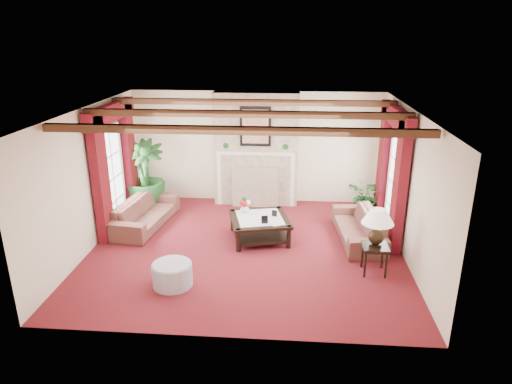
# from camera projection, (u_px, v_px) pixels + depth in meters

# --- Properties ---
(floor) EXTENTS (6.00, 6.00, 0.00)m
(floor) POSITION_uv_depth(u_px,v_px,m) (246.00, 248.00, 8.93)
(floor) COLOR #500E10
(floor) RESTS_ON ground
(ceiling) EXTENTS (6.00, 6.00, 0.00)m
(ceiling) POSITION_uv_depth(u_px,v_px,m) (245.00, 111.00, 8.03)
(ceiling) COLOR white
(ceiling) RESTS_ON floor
(back_wall) EXTENTS (6.00, 0.02, 2.70)m
(back_wall) POSITION_uv_depth(u_px,v_px,m) (257.00, 147.00, 11.06)
(back_wall) COLOR beige
(back_wall) RESTS_ON ground
(left_wall) EXTENTS (0.02, 5.50, 2.70)m
(left_wall) POSITION_uv_depth(u_px,v_px,m) (89.00, 179.00, 8.70)
(left_wall) COLOR beige
(left_wall) RESTS_ON ground
(right_wall) EXTENTS (0.02, 5.50, 2.70)m
(right_wall) POSITION_uv_depth(u_px,v_px,m) (410.00, 187.00, 8.26)
(right_wall) COLOR beige
(right_wall) RESTS_ON ground
(ceiling_beams) EXTENTS (6.00, 3.00, 0.12)m
(ceiling_beams) POSITION_uv_depth(u_px,v_px,m) (245.00, 114.00, 8.05)
(ceiling_beams) COLOR #3C2613
(ceiling_beams) RESTS_ON ceiling
(fireplace) EXTENTS (2.00, 0.52, 2.70)m
(fireplace) POSITION_uv_depth(u_px,v_px,m) (256.00, 92.00, 10.42)
(fireplace) COLOR tan
(fireplace) RESTS_ON ground
(french_door_left) EXTENTS (0.10, 1.10, 2.16)m
(french_door_left) POSITION_uv_depth(u_px,v_px,m) (107.00, 128.00, 9.37)
(french_door_left) COLOR white
(french_door_left) RESTS_ON ground
(french_door_right) EXTENTS (0.10, 1.10, 2.16)m
(french_door_right) POSITION_uv_depth(u_px,v_px,m) (401.00, 133.00, 8.94)
(french_door_right) COLOR white
(french_door_right) RESTS_ON ground
(curtains_left) EXTENTS (0.20, 2.40, 2.55)m
(curtains_left) POSITION_uv_depth(u_px,v_px,m) (110.00, 108.00, 9.23)
(curtains_left) COLOR #49090A
(curtains_left) RESTS_ON ground
(curtains_right) EXTENTS (0.20, 2.40, 2.55)m
(curtains_right) POSITION_uv_depth(u_px,v_px,m) (397.00, 112.00, 8.81)
(curtains_right) COLOR #49090A
(curtains_right) RESTS_ON ground
(sofa_left) EXTENTS (2.20, 1.12, 0.80)m
(sofa_left) POSITION_uv_depth(u_px,v_px,m) (145.00, 208.00, 9.87)
(sofa_left) COLOR #330E1B
(sofa_left) RESTS_ON ground
(sofa_right) EXTENTS (2.05, 0.91, 0.76)m
(sofa_right) POSITION_uv_depth(u_px,v_px,m) (359.00, 222.00, 9.20)
(sofa_right) COLOR #330E1B
(sofa_right) RESTS_ON ground
(potted_palm) EXTENTS (1.74, 2.11, 0.93)m
(potted_palm) POSITION_uv_depth(u_px,v_px,m) (146.00, 190.00, 10.76)
(potted_palm) COLOR black
(potted_palm) RESTS_ON ground
(small_plant) EXTENTS (1.76, 1.76, 0.72)m
(small_plant) POSITION_uv_depth(u_px,v_px,m) (367.00, 201.00, 10.37)
(small_plant) COLOR black
(small_plant) RESTS_ON ground
(coffee_table) EXTENTS (1.37, 1.37, 0.46)m
(coffee_table) POSITION_uv_depth(u_px,v_px,m) (260.00, 228.00, 9.27)
(coffee_table) COLOR black
(coffee_table) RESTS_ON ground
(side_table) EXTENTS (0.48, 0.48, 0.52)m
(side_table) POSITION_uv_depth(u_px,v_px,m) (374.00, 259.00, 7.97)
(side_table) COLOR black
(side_table) RESTS_ON ground
(ottoman) EXTENTS (0.67, 0.67, 0.39)m
(ottoman) POSITION_uv_depth(u_px,v_px,m) (172.00, 275.00, 7.59)
(ottoman) COLOR gray
(ottoman) RESTS_ON ground
(table_lamp) EXTENTS (0.55, 0.55, 0.70)m
(table_lamp) POSITION_uv_depth(u_px,v_px,m) (377.00, 227.00, 7.76)
(table_lamp) COLOR black
(table_lamp) RESTS_ON side_table
(flower_vase) EXTENTS (0.22, 0.23, 0.18)m
(flower_vase) POSITION_uv_depth(u_px,v_px,m) (245.00, 208.00, 9.43)
(flower_vase) COLOR silver
(flower_vase) RESTS_ON coffee_table
(book) EXTENTS (0.24, 0.17, 0.31)m
(book) POSITION_uv_depth(u_px,v_px,m) (270.00, 217.00, 8.84)
(book) COLOR black
(book) RESTS_ON coffee_table
(photo_frame_a) EXTENTS (0.13, 0.04, 0.17)m
(photo_frame_a) POSITION_uv_depth(u_px,v_px,m) (265.00, 220.00, 8.88)
(photo_frame_a) COLOR black
(photo_frame_a) RESTS_ON coffee_table
(photo_frame_b) EXTENTS (0.11, 0.05, 0.14)m
(photo_frame_b) POSITION_uv_depth(u_px,v_px,m) (274.00, 214.00, 9.23)
(photo_frame_b) COLOR black
(photo_frame_b) RESTS_ON coffee_table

